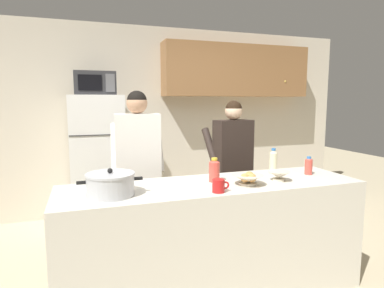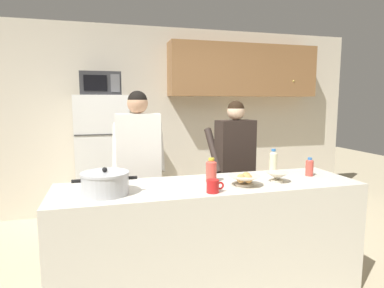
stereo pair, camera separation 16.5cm
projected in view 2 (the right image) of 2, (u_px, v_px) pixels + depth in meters
back_wall_unit at (179, 109)px, 4.74m from camera, size 6.00×0.48×2.60m
kitchen_island at (210, 239)px, 2.66m from camera, size 2.42×0.68×0.92m
refrigerator at (103, 160)px, 4.16m from camera, size 0.64×0.68×1.65m
microwave at (101, 84)px, 4.01m from camera, size 0.48×0.37×0.28m
person_near_pot at (139, 156)px, 3.15m from camera, size 0.53×0.45×1.67m
person_by_sink at (235, 157)px, 3.48m from camera, size 0.52×0.45×1.58m
cooking_pot at (105, 183)px, 2.30m from camera, size 0.45×0.34×0.19m
coffee_mug at (213, 186)px, 2.34m from camera, size 0.13×0.09×0.10m
bread_bowl at (244, 179)px, 2.53m from camera, size 0.25×0.25×0.10m
empty_bowl at (277, 176)px, 2.65m from camera, size 0.18×0.18×0.08m
bottle_near_edge at (211, 170)px, 2.65m from camera, size 0.09×0.09×0.20m
bottle_mid_counter at (273, 162)px, 2.90m from camera, size 0.07×0.07×0.23m
bottle_far_corner at (310, 167)px, 2.86m from camera, size 0.07×0.07×0.16m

